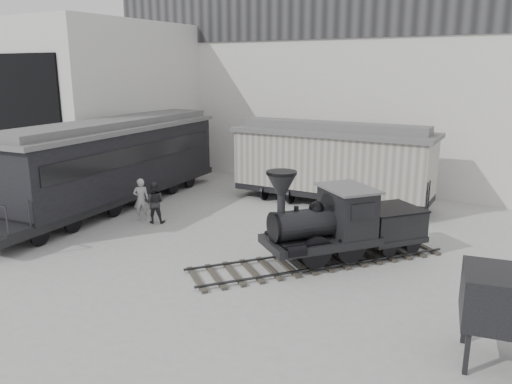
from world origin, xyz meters
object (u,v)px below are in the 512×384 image
Objects in this scene: passenger_coach at (115,162)px; visitor_b at (154,202)px; visitor_a at (141,199)px; coal_hopper at (510,306)px; boxcar at (332,161)px; locomotive at (338,227)px.

visitor_b is at bearing -24.87° from passenger_coach.
visitor_a is 15.30m from coal_hopper.
visitor_b is (0.75, -0.00, -0.03)m from visitor_a.
visitor_a is at bearing 154.01° from coal_hopper.
coal_hopper is at bearing 125.33° from visitor_a.
passenger_coach is at bearing -148.69° from boxcar.
boxcar is at bearing 152.53° from locomotive.
locomotive is 6.91m from coal_hopper.
coal_hopper reaches higher than visitor_b.
locomotive is 0.57× the size of passenger_coach.
coal_hopper reaches higher than visitor_a.
boxcar is 13.97m from coal_hopper.
visitor_b is 0.79× the size of coal_hopper.
passenger_coach is (-8.77, -5.60, 0.03)m from boxcar.
visitor_b is at bearing 153.21° from coal_hopper.
passenger_coach reaches higher than locomotive.
locomotive is 4.47× the size of visitor_a.
boxcar is 5.25× the size of visitor_a.
visitor_b is (-8.38, 0.07, -0.29)m from locomotive.
passenger_coach is at bearing -63.37° from visitor_a.
visitor_b is (-5.33, -6.83, -1.19)m from boxcar.
boxcar is at bearing 27.24° from passenger_coach.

